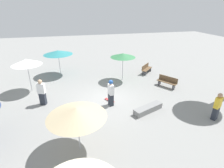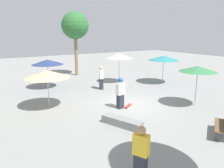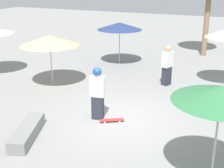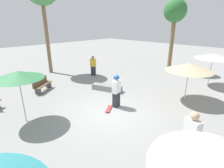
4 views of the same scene
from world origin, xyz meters
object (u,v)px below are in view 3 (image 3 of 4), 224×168
concrete_ledge (27,132)px  shade_umbrella_navy (120,26)px  skater_main (97,92)px  skateboard (112,120)px  shade_umbrella_tan (50,40)px  shade_umbrella_green (221,94)px  bystander_far (167,65)px

concrete_ledge → shade_umbrella_navy: bearing=95.4°
skater_main → shade_umbrella_navy: shade_umbrella_navy is taller
skateboard → shade_umbrella_navy: 7.57m
shade_umbrella_navy → skateboard: bearing=-68.6°
skateboard → concrete_ledge: size_ratio=0.37×
shade_umbrella_navy → shade_umbrella_tan: (-1.30, -4.48, -0.07)m
skateboard → shade_umbrella_tan: size_ratio=0.31×
shade_umbrella_green → bystander_far: (-2.80, 6.34, -1.33)m
skater_main → concrete_ledge: size_ratio=0.86×
skater_main → concrete_ledge: 2.56m
shade_umbrella_green → bystander_far: size_ratio=1.34×
shade_umbrella_green → skateboard: bearing=150.3°
shade_umbrella_navy → bystander_far: bearing=-36.3°
shade_umbrella_tan → bystander_far: 5.17m
skater_main → concrete_ledge: bearing=-132.3°
bystander_far → skateboard: bearing=12.2°
concrete_ledge → shade_umbrella_tan: shade_umbrella_tan is taller
skater_main → skateboard: bearing=-13.6°
skateboard → bystander_far: 4.50m
shade_umbrella_green → shade_umbrella_tan: (-7.42, 4.29, -0.24)m
skater_main → concrete_ledge: skater_main is taller
shade_umbrella_tan → bystander_far: (4.62, 2.05, -1.09)m
shade_umbrella_navy → bystander_far: 4.27m
skater_main → shade_umbrella_tan: size_ratio=0.71×
skateboard → shade_umbrella_tan: (-3.98, 2.32, 1.92)m
skater_main → shade_umbrella_green: size_ratio=0.75×
shade_umbrella_green → shade_umbrella_tan: shade_umbrella_green is taller
concrete_ledge → shade_umbrella_green: size_ratio=0.88×
concrete_ledge → shade_umbrella_navy: 9.06m
skater_main → shade_umbrella_green: shade_umbrella_green is taller
concrete_ledge → bystander_far: 6.90m
skater_main → shade_umbrella_navy: 7.18m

